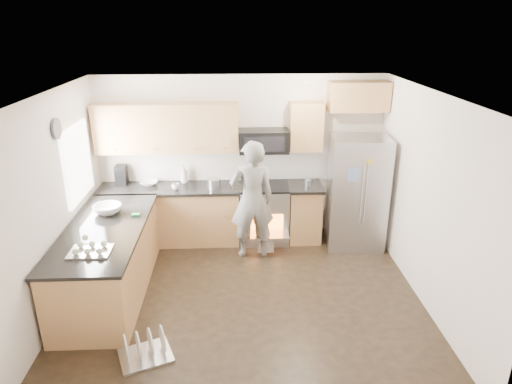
{
  "coord_description": "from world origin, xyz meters",
  "views": [
    {
      "loc": [
        -0.09,
        -5.01,
        3.38
      ],
      "look_at": [
        0.17,
        0.5,
        1.28
      ],
      "focal_mm": 32.0,
      "sensor_mm": 36.0,
      "label": 1
    }
  ],
  "objects_px": {
    "refrigerator": "(357,193)",
    "person": "(252,200)",
    "stove_range": "(264,200)",
    "dish_rack": "(145,350)"
  },
  "relations": [
    {
      "from": "person",
      "to": "dish_rack",
      "type": "relative_size",
      "value": 2.76
    },
    {
      "from": "refrigerator",
      "to": "dish_rack",
      "type": "xyz_separation_m",
      "value": [
        -2.85,
        -2.49,
        -0.79
      ]
    },
    {
      "from": "refrigerator",
      "to": "dish_rack",
      "type": "bearing_deg",
      "value": -134.11
    },
    {
      "from": "refrigerator",
      "to": "person",
      "type": "bearing_deg",
      "value": -165.29
    },
    {
      "from": "stove_range",
      "to": "person",
      "type": "bearing_deg",
      "value": -111.45
    },
    {
      "from": "stove_range",
      "to": "person",
      "type": "distance_m",
      "value": 0.61
    },
    {
      "from": "person",
      "to": "dish_rack",
      "type": "xyz_separation_m",
      "value": [
        -1.22,
        -2.21,
        -0.81
      ]
    },
    {
      "from": "stove_range",
      "to": "person",
      "type": "xyz_separation_m",
      "value": [
        -0.21,
        -0.53,
        0.22
      ]
    },
    {
      "from": "person",
      "to": "dish_rack",
      "type": "height_order",
      "value": "person"
    },
    {
      "from": "refrigerator",
      "to": "dish_rack",
      "type": "height_order",
      "value": "refrigerator"
    }
  ]
}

